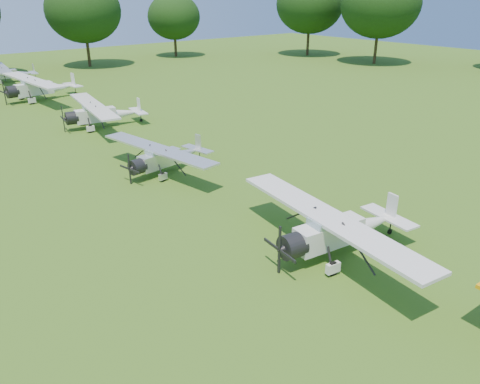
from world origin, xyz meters
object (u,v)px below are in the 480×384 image
at_px(aircraft_3, 338,228).
at_px(aircraft_5, 101,112).
at_px(aircraft_7, 7,72).
at_px(aircraft_4, 165,155).
at_px(aircraft_6, 39,86).

height_order(aircraft_3, aircraft_5, aircraft_5).
height_order(aircraft_5, aircraft_7, aircraft_5).
distance_m(aircraft_3, aircraft_7, 51.97).
relative_size(aircraft_5, aircraft_7, 1.03).
xyz_separation_m(aircraft_4, aircraft_7, (1.01, 38.93, 0.11)).
distance_m(aircraft_4, aircraft_6, 26.15).
relative_size(aircraft_4, aircraft_7, 0.91).
height_order(aircraft_3, aircraft_6, aircraft_6).
distance_m(aircraft_3, aircraft_6, 39.18).
xyz_separation_m(aircraft_3, aircraft_6, (0.24, 39.18, 0.17)).
xyz_separation_m(aircraft_5, aircraft_7, (-0.36, 26.60, -0.04)).
distance_m(aircraft_4, aircraft_5, 12.40).
bearing_deg(aircraft_7, aircraft_5, -82.50).
bearing_deg(aircraft_4, aircraft_6, 79.08).
height_order(aircraft_3, aircraft_4, aircraft_3).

